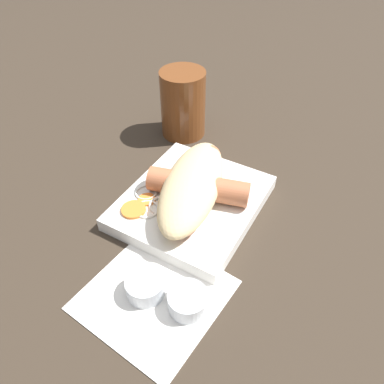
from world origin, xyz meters
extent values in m
plane|color=#33281E|center=(0.00, 0.00, 0.00)|extent=(3.00, 3.00, 0.00)
cube|color=silver|center=(0.00, 0.00, 0.01)|extent=(0.20, 0.18, 0.02)
ellipsoid|color=#DBBC84|center=(0.00, 0.00, 0.04)|extent=(0.21, 0.13, 0.04)
cylinder|color=#B26642|center=(0.01, -0.01, 0.04)|extent=(0.07, 0.15, 0.04)
sphere|color=#B26642|center=(0.08, 0.01, 0.04)|extent=(0.04, 0.04, 0.04)
sphere|color=#B26642|center=(-0.06, -0.02, 0.04)|extent=(0.04, 0.04, 0.04)
cylinder|color=orange|center=(-0.06, 0.06, 0.02)|extent=(0.04, 0.04, 0.00)
cylinder|color=orange|center=(-0.04, 0.05, 0.02)|extent=(0.03, 0.03, 0.00)
torus|color=silver|center=(-0.03, 0.06, 0.02)|extent=(0.03, 0.03, 0.00)
torus|color=silver|center=(-0.05, 0.04, 0.02)|extent=(0.03, 0.03, 0.00)
torus|color=silver|center=(-0.04, 0.03, 0.02)|extent=(0.04, 0.04, 0.00)
cube|color=white|center=(-0.15, -0.03, 0.00)|extent=(0.16, 0.16, 0.00)
cylinder|color=silver|center=(-0.15, -0.02, 0.01)|extent=(0.05, 0.05, 0.02)
cylinder|color=white|center=(-0.15, -0.02, 0.01)|extent=(0.04, 0.04, 0.01)
cylinder|color=silver|center=(-0.14, -0.08, 0.01)|extent=(0.05, 0.05, 0.02)
cylinder|color=#4C662D|center=(-0.14, -0.08, 0.01)|extent=(0.04, 0.04, 0.01)
cylinder|color=brown|center=(0.16, 0.11, 0.06)|extent=(0.08, 0.08, 0.12)
camera|label=1|loc=(-0.33, -0.19, 0.39)|focal=35.00mm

